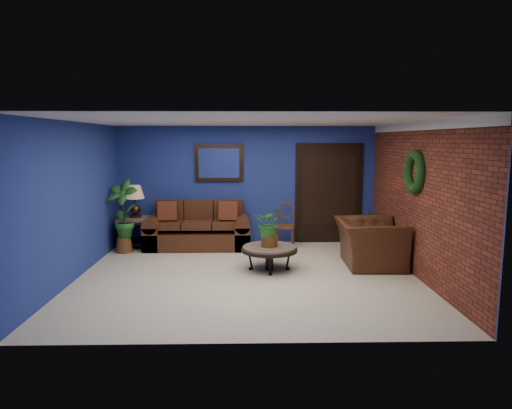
{
  "coord_description": "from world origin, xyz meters",
  "views": [
    {
      "loc": [
        -0.03,
        -7.23,
        2.21
      ],
      "look_at": [
        0.14,
        0.55,
        1.1
      ],
      "focal_mm": 32.0,
      "sensor_mm": 36.0,
      "label": 1
    }
  ],
  "objects_px": {
    "end_table": "(136,224)",
    "armchair": "(369,243)",
    "coffee_table": "(269,250)",
    "table_lamp": "(135,197)",
    "side_chair": "(285,222)",
    "sofa": "(199,232)"
  },
  "relations": [
    {
      "from": "sofa",
      "to": "armchair",
      "type": "xyz_separation_m",
      "value": [
        3.16,
        -1.49,
        0.09
      ]
    },
    {
      "from": "coffee_table",
      "to": "end_table",
      "type": "height_order",
      "value": "end_table"
    },
    {
      "from": "table_lamp",
      "to": "side_chair",
      "type": "xyz_separation_m",
      "value": [
        3.09,
        0.07,
        -0.53
      ]
    },
    {
      "from": "side_chair",
      "to": "sofa",
      "type": "bearing_deg",
      "value": -166.94
    },
    {
      "from": "sofa",
      "to": "armchair",
      "type": "distance_m",
      "value": 3.5
    },
    {
      "from": "table_lamp",
      "to": "side_chair",
      "type": "distance_m",
      "value": 3.14
    },
    {
      "from": "sofa",
      "to": "table_lamp",
      "type": "relative_size",
      "value": 3.36
    },
    {
      "from": "end_table",
      "to": "side_chair",
      "type": "distance_m",
      "value": 3.09
    },
    {
      "from": "end_table",
      "to": "side_chair",
      "type": "xyz_separation_m",
      "value": [
        3.09,
        0.07,
        0.03
      ]
    },
    {
      "from": "coffee_table",
      "to": "table_lamp",
      "type": "bearing_deg",
      "value": 147.46
    },
    {
      "from": "table_lamp",
      "to": "side_chair",
      "type": "height_order",
      "value": "table_lamp"
    },
    {
      "from": "table_lamp",
      "to": "coffee_table",
      "type": "bearing_deg",
      "value": -32.54
    },
    {
      "from": "sofa",
      "to": "side_chair",
      "type": "xyz_separation_m",
      "value": [
        1.81,
        0.04,
        0.2
      ]
    },
    {
      "from": "side_chair",
      "to": "armchair",
      "type": "height_order",
      "value": "side_chair"
    },
    {
      "from": "table_lamp",
      "to": "sofa",
      "type": "bearing_deg",
      "value": 1.37
    },
    {
      "from": "end_table",
      "to": "armchair",
      "type": "distance_m",
      "value": 4.68
    },
    {
      "from": "armchair",
      "to": "end_table",
      "type": "bearing_deg",
      "value": 73.65
    },
    {
      "from": "coffee_table",
      "to": "armchair",
      "type": "xyz_separation_m",
      "value": [
        1.78,
        0.24,
        0.05
      ]
    },
    {
      "from": "sofa",
      "to": "coffee_table",
      "type": "height_order",
      "value": "sofa"
    },
    {
      "from": "sofa",
      "to": "table_lamp",
      "type": "distance_m",
      "value": 1.48
    },
    {
      "from": "sofa",
      "to": "armchair",
      "type": "height_order",
      "value": "sofa"
    },
    {
      "from": "sofa",
      "to": "table_lamp",
      "type": "height_order",
      "value": "table_lamp"
    }
  ]
}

